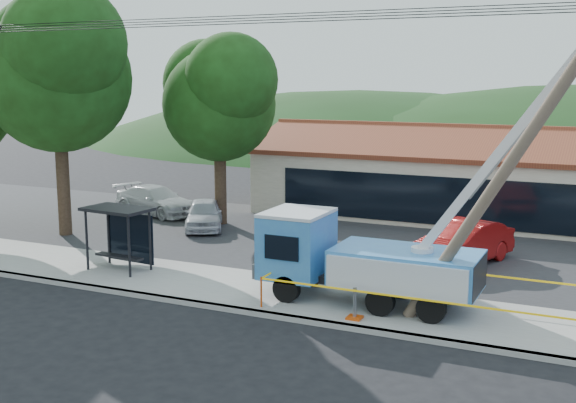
% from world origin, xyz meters
% --- Properties ---
extents(ground, '(120.00, 120.00, 0.00)m').
position_xyz_m(ground, '(0.00, 0.00, 0.00)').
color(ground, black).
rests_on(ground, ground).
extents(curb, '(60.00, 0.25, 0.15)m').
position_xyz_m(curb, '(0.00, 2.10, 0.07)').
color(curb, gray).
rests_on(curb, ground).
extents(sidewalk, '(60.00, 4.00, 0.15)m').
position_xyz_m(sidewalk, '(0.00, 4.00, 0.07)').
color(sidewalk, gray).
rests_on(sidewalk, ground).
extents(parking_lot, '(60.00, 12.00, 0.10)m').
position_xyz_m(parking_lot, '(0.00, 12.00, 0.05)').
color(parking_lot, '#28282B').
rests_on(parking_lot, ground).
extents(strip_mall, '(22.50, 8.53, 4.67)m').
position_xyz_m(strip_mall, '(4.00, 19.98, 1.88)').
color(strip_mall, '#C2B59A').
rests_on(strip_mall, ground).
extents(tree_west_near, '(7.56, 6.72, 10.80)m').
position_xyz_m(tree_west_near, '(-12.00, 8.00, 7.52)').
color(tree_west_near, '#332316').
rests_on(tree_west_near, ground).
extents(tree_lot, '(6.30, 5.60, 8.94)m').
position_xyz_m(tree_lot, '(-7.00, 13.00, 6.21)').
color(tree_lot, '#332316').
rests_on(tree_lot, ground).
extents(hill_west, '(78.40, 56.00, 28.00)m').
position_xyz_m(hill_west, '(-15.00, 55.00, 0.00)').
color(hill_west, '#183312').
rests_on(hill_west, ground).
extents(utility_truck, '(10.23, 3.61, 9.02)m').
position_xyz_m(utility_truck, '(3.13, 4.23, 1.62)').
color(utility_truck, black).
rests_on(utility_truck, ground).
extents(leaning_pole, '(5.34, 1.87, 8.94)m').
position_xyz_m(leaning_pole, '(7.56, 3.54, 5.00)').
color(leaning_pole, brown).
rests_on(leaning_pole, ground).
extents(bus_shelter, '(2.47, 1.65, 2.28)m').
position_xyz_m(bus_shelter, '(-5.99, 4.24, 1.80)').
color(bus_shelter, black).
rests_on(bus_shelter, ground).
extents(caution_tape, '(10.99, 3.28, 0.95)m').
position_xyz_m(caution_tape, '(6.02, 4.06, 0.86)').
color(caution_tape, '#D0430B').
rests_on(caution_tape, ground).
extents(car_silver, '(3.35, 4.29, 1.36)m').
position_xyz_m(car_silver, '(-7.08, 11.63, 0.00)').
color(car_silver, silver).
rests_on(car_silver, ground).
extents(car_red, '(3.26, 5.14, 1.60)m').
position_xyz_m(car_red, '(4.92, 10.23, 0.00)').
color(car_red, '#9C100F').
rests_on(car_red, ground).
extents(car_white, '(5.26, 3.22, 1.42)m').
position_xyz_m(car_white, '(-11.13, 13.59, 0.00)').
color(car_white, silver).
rests_on(car_white, ground).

